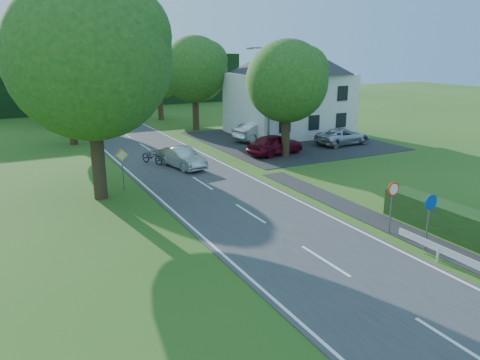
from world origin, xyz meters
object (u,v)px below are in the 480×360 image
moving_car (182,158)px  parked_car_silver_a (260,131)px  motorcycle (152,156)px  parked_car_red (275,144)px  parasol (273,129)px  parked_car_silver_b (343,136)px  streetlight (268,94)px

moving_car → parked_car_silver_a: 11.23m
motorcycle → parked_car_red: bearing=-33.3°
parasol → motorcycle: bearing=-161.0°
parked_car_red → parked_car_silver_a: (1.72, 5.42, 0.03)m
parked_car_red → parasol: bearing=-41.5°
parked_car_silver_a → parasol: bearing=-90.1°
moving_car → parked_car_silver_b: size_ratio=0.85×
motorcycle → streetlight: bearing=-25.4°
streetlight → parasol: size_ratio=4.27×
motorcycle → parked_car_silver_a: size_ratio=0.41×
moving_car → parked_car_silver_a: (9.49, 6.01, 0.13)m
motorcycle → parked_car_silver_a: 11.71m
streetlight → parked_car_red: streetlight is taller
parked_car_silver_b → parasol: 6.34m
motorcycle → parked_car_silver_b: 16.35m
moving_car → motorcycle: 2.49m
streetlight → moving_car: (-7.76, -1.86, -3.74)m
parked_car_silver_b → moving_car: bearing=91.2°
parasol → parked_car_red: bearing=-120.1°
moving_car → parked_car_red: bearing=-7.3°
parasol → moving_car: bearing=-150.3°
motorcycle → parasol: bearing=-5.7°
moving_car → streetlight: bearing=1.9°
streetlight → parked_car_silver_b: streetlight is taller
parked_car_red → parked_car_silver_b: size_ratio=0.95×
parked_car_red → parasol: parasol is taller
parked_car_silver_a → streetlight: bearing=146.3°
streetlight → moving_car: size_ratio=1.92×
parasol → streetlight: bearing=-126.8°
parked_car_silver_a → parked_car_silver_b: size_ratio=1.02×
parked_car_silver_a → parked_car_silver_b: bearing=-143.0°
parked_car_red → parked_car_silver_b: bearing=-96.4°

